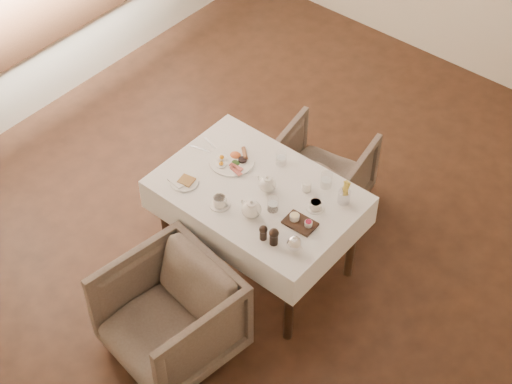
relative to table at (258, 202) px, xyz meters
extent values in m
plane|color=black|center=(-0.28, 0.47, -0.64)|extent=(5.00, 5.00, 0.00)
cube|color=black|center=(0.00, 0.00, 0.08)|extent=(1.20, 0.80, 0.04)
cube|color=white|center=(0.00, 0.00, 0.00)|extent=(1.28, 0.88, 0.23)
cylinder|color=black|center=(-0.54, 0.34, -0.29)|extent=(0.06, 0.06, 0.70)
cylinder|color=black|center=(0.54, 0.34, -0.29)|extent=(0.06, 0.06, 0.70)
cylinder|color=black|center=(-0.54, -0.34, -0.29)|extent=(0.06, 0.06, 0.70)
cylinder|color=black|center=(0.54, -0.34, -0.29)|extent=(0.06, 0.06, 0.70)
imported|color=#50443B|center=(0.03, -0.88, -0.30)|extent=(0.83, 0.85, 0.68)
imported|color=#50443B|center=(-0.03, 0.77, -0.34)|extent=(0.74, 0.76, 0.60)
cylinder|color=white|center=(-0.30, 0.09, 0.12)|extent=(0.31, 0.31, 0.01)
ellipsoid|color=#C95724|center=(-0.31, 0.14, 0.14)|extent=(0.08, 0.07, 0.03)
cylinder|color=brown|center=(-0.27, 0.19, 0.14)|extent=(0.10, 0.09, 0.03)
cylinder|color=black|center=(-0.24, 0.13, 0.14)|extent=(0.06, 0.06, 0.02)
cube|color=maroon|center=(-0.22, 0.04, 0.13)|extent=(0.10, 0.05, 0.01)
ellipsoid|color=#264C19|center=(-0.26, 0.09, 0.13)|extent=(0.06, 0.05, 0.02)
cylinder|color=white|center=(-0.40, -0.25, 0.12)|extent=(0.19, 0.19, 0.01)
cube|color=brown|center=(-0.39, -0.24, 0.13)|extent=(0.11, 0.10, 0.01)
cube|color=white|center=(-0.44, -0.28, 0.13)|extent=(0.14, 0.11, 0.02)
cylinder|color=white|center=(0.24, 0.20, 0.15)|extent=(0.07, 0.07, 0.07)
cylinder|color=white|center=(-0.10, -0.26, 0.12)|extent=(0.13, 0.13, 0.01)
cylinder|color=white|center=(-0.10, -0.26, 0.15)|extent=(0.09, 0.09, 0.06)
cylinder|color=#9F7C47|center=(-0.10, -0.26, 0.18)|extent=(0.08, 0.08, 0.00)
cylinder|color=white|center=(0.38, 0.11, 0.12)|extent=(0.12, 0.12, 0.01)
cylinder|color=white|center=(0.38, 0.11, 0.15)|extent=(0.10, 0.10, 0.05)
cylinder|color=#9F7C47|center=(0.38, 0.11, 0.17)|extent=(0.07, 0.07, 0.00)
cylinder|color=silver|center=(-0.04, 0.29, 0.17)|extent=(0.08, 0.08, 0.10)
cylinder|color=silver|center=(0.18, -0.07, 0.17)|extent=(0.08, 0.08, 0.10)
cylinder|color=silver|center=(0.32, 0.31, 0.17)|extent=(0.08, 0.08, 0.10)
cube|color=black|center=(0.39, -0.06, 0.13)|extent=(0.20, 0.14, 0.02)
cylinder|color=white|center=(0.35, -0.06, 0.15)|extent=(0.06, 0.06, 0.03)
cylinder|color=maroon|center=(0.45, -0.05, 0.15)|extent=(0.05, 0.05, 0.03)
cylinder|color=silver|center=(0.49, 0.26, 0.16)|extent=(0.08, 0.08, 0.09)
cube|color=silver|center=(-0.51, 0.12, 0.12)|extent=(0.18, 0.06, 0.00)
cube|color=silver|center=(-0.52, 0.05, 0.12)|extent=(0.20, 0.07, 0.00)
camera|label=1|loc=(2.24, -2.70, 3.71)|focal=55.00mm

